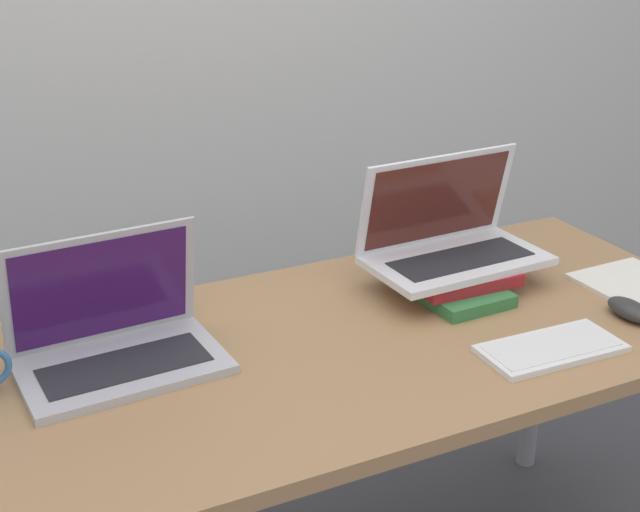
% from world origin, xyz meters
% --- Properties ---
extents(desk, '(1.63, 0.71, 0.70)m').
position_xyz_m(desk, '(0.00, 0.36, 0.63)').
color(desk, '#9E754C').
rests_on(desk, ground_plane).
extents(laptop_left, '(0.37, 0.24, 0.24)m').
position_xyz_m(laptop_left, '(-0.39, 0.46, 0.75)').
color(laptop_left, '#B2B2B7').
rests_on(laptop_left, desk).
extents(book_stack, '(0.22, 0.27, 0.05)m').
position_xyz_m(book_stack, '(0.32, 0.45, 0.73)').
color(book_stack, '#33753D').
rests_on(book_stack, desk).
extents(laptop_on_books, '(0.38, 0.23, 0.22)m').
position_xyz_m(laptop_on_books, '(0.34, 0.49, 0.80)').
color(laptop_on_books, silver).
rests_on(laptop_on_books, book_stack).
extents(wireless_keyboard, '(0.27, 0.13, 0.01)m').
position_xyz_m(wireless_keyboard, '(0.34, 0.15, 0.71)').
color(wireless_keyboard, white).
rests_on(wireless_keyboard, desk).
extents(mouse, '(0.06, 0.11, 0.04)m').
position_xyz_m(mouse, '(0.57, 0.19, 0.72)').
color(mouse, '#2D2D2D').
rests_on(mouse, desk).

